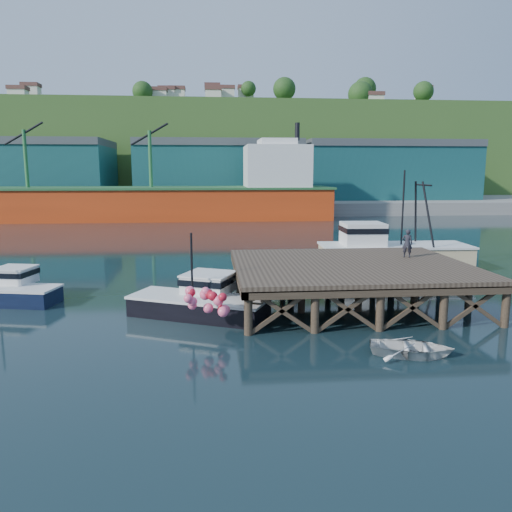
{
  "coord_description": "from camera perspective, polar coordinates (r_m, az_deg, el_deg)",
  "views": [
    {
      "loc": [
        -1.75,
        -24.88,
        6.81
      ],
      "look_at": [
        0.75,
        2.0,
        2.24
      ],
      "focal_mm": 35.0,
      "sensor_mm": 36.0,
      "label": 1
    }
  ],
  "objects": [
    {
      "name": "boat_black",
      "position": [
        24.15,
        -6.25,
        -4.98
      ],
      "size": [
        7.01,
        5.85,
        4.08
      ],
      "rotation": [
        0.0,
        0.0,
        -0.43
      ],
      "color": "black",
      "rests_on": "ground"
    },
    {
      "name": "boat_navy",
      "position": [
        29.34,
        -26.53,
        -3.44
      ],
      "size": [
        5.82,
        3.62,
        3.46
      ],
      "rotation": [
        0.0,
        0.0,
        -0.21
      ],
      "color": "#0E1732",
      "rests_on": "ground"
    },
    {
      "name": "hillside",
      "position": [
        124.96,
        -4.6,
        11.51
      ],
      "size": [
        220.0,
        50.0,
        22.0
      ],
      "primitive_type": "cube",
      "color": "#2D511E",
      "rests_on": "ground"
    },
    {
      "name": "trawler",
      "position": [
        36.24,
        15.21,
        0.73
      ],
      "size": [
        10.47,
        4.08,
        6.92
      ],
      "rotation": [
        0.0,
        0.0,
        -0.04
      ],
      "color": "beige",
      "rests_on": "ground"
    },
    {
      "name": "dinghy",
      "position": [
        19.82,
        17.37,
        -9.97
      ],
      "size": [
        3.58,
        3.01,
        0.63
      ],
      "primitive_type": "imported",
      "rotation": [
        0.0,
        0.0,
        1.26
      ],
      "color": "silver",
      "rests_on": "ground"
    },
    {
      "name": "warehouse_right",
      "position": [
        95.32,
        14.33,
        9.14
      ],
      "size": [
        30.0,
        16.0,
        9.0
      ],
      "primitive_type": "cube",
      "color": "#1B565A",
      "rests_on": "far_quay"
    },
    {
      "name": "dockworker",
      "position": [
        28.79,
        16.9,
        1.4
      ],
      "size": [
        0.66,
        0.55,
        1.56
      ],
      "primitive_type": "imported",
      "rotation": [
        0.0,
        0.0,
        2.78
      ],
      "color": "#212029",
      "rests_on": "wharf"
    },
    {
      "name": "warehouse_left",
      "position": [
        95.83,
        -25.92,
        8.48
      ],
      "size": [
        32.0,
        16.0,
        9.0
      ],
      "primitive_type": "cube",
      "color": "#1B565A",
      "rests_on": "far_quay"
    },
    {
      "name": "wharf",
      "position": [
        26.19,
        10.86,
        -1.28
      ],
      "size": [
        12.0,
        10.0,
        2.62
      ],
      "color": "brown",
      "rests_on": "ground"
    },
    {
      "name": "cargo_ship",
      "position": [
        73.27,
        -10.64,
        6.72
      ],
      "size": [
        55.5,
        10.0,
        13.75
      ],
      "color": "red",
      "rests_on": "ground"
    },
    {
      "name": "warehouse_mid",
      "position": [
        89.89,
        -4.26,
        9.39
      ],
      "size": [
        28.0,
        16.0,
        9.0
      ],
      "primitive_type": "cube",
      "color": "#1B565A",
      "rests_on": "far_quay"
    },
    {
      "name": "far_quay",
      "position": [
        95.07,
        -4.28,
        6.09
      ],
      "size": [
        160.0,
        40.0,
        2.0
      ],
      "primitive_type": "cube",
      "color": "gray",
      "rests_on": "ground"
    },
    {
      "name": "ground",
      "position": [
        25.85,
        -1.25,
        -5.66
      ],
      "size": [
        300.0,
        300.0,
        0.0
      ],
      "primitive_type": "plane",
      "color": "black",
      "rests_on": "ground"
    }
  ]
}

